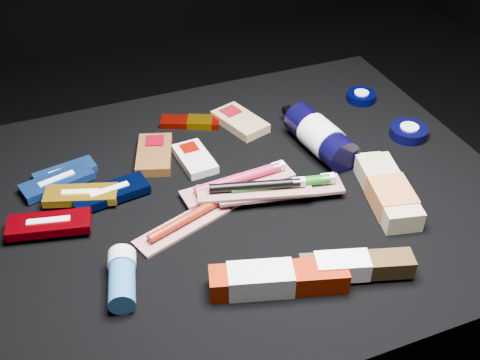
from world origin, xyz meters
name	(u,v)px	position (x,y,z in m)	size (l,w,h in m)	color
ground	(235,334)	(0.00, 0.00, 0.00)	(3.00, 3.00, 0.00)	black
cloth_table	(235,271)	(0.00, 0.00, 0.20)	(0.98, 0.78, 0.40)	black
luna_bar_0	(65,172)	(-0.27, 0.17, 0.41)	(0.12, 0.06, 0.01)	#204F9C
luna_bar_1	(57,182)	(-0.29, 0.14, 0.41)	(0.14, 0.08, 0.02)	#1A429C
luna_bar_2	(110,193)	(-0.21, 0.07, 0.41)	(0.14, 0.07, 0.02)	black
luna_bar_3	(81,195)	(-0.26, 0.08, 0.42)	(0.14, 0.08, 0.02)	orange
luna_bar_4	(49,224)	(-0.32, 0.02, 0.42)	(0.14, 0.08, 0.02)	#840008
clif_bar_0	(155,153)	(-0.10, 0.16, 0.41)	(0.10, 0.13, 0.02)	brown
clif_bar_1	(194,158)	(-0.04, 0.12, 0.41)	(0.06, 0.11, 0.02)	silver
clif_bar_2	(239,120)	(0.09, 0.21, 0.41)	(0.10, 0.13, 0.02)	tan
power_bar	(193,122)	(0.00, 0.24, 0.41)	(0.13, 0.08, 0.01)	#800B04
lotion_bottle	(320,136)	(0.20, 0.06, 0.43)	(0.08, 0.21, 0.07)	black
cream_tin_upper	(361,97)	(0.38, 0.20, 0.41)	(0.06, 0.06, 0.02)	black
cream_tin_lower	(409,132)	(0.40, 0.04, 0.41)	(0.08, 0.08, 0.02)	black
bodywash_bottle	(388,192)	(0.24, -0.12, 0.42)	(0.10, 0.20, 0.04)	#C0AF88
deodorant_stick	(122,278)	(-0.24, -0.14, 0.42)	(0.06, 0.11, 0.04)	#29619E
toothbrush_pack_0	(189,220)	(-0.10, -0.04, 0.41)	(0.20, 0.11, 0.02)	#AFA6A3
toothbrush_pack_1	(240,181)	(0.02, 0.01, 0.42)	(0.21, 0.06, 0.02)	#BBB0AD
toothbrush_pack_2	(282,187)	(0.08, -0.04, 0.42)	(0.23, 0.10, 0.02)	#ABA59F
toothbrush_pack_3	(256,188)	(0.03, -0.03, 0.43)	(0.21, 0.10, 0.02)	#A9A29F
toothpaste_carton_red	(272,280)	(-0.03, -0.23, 0.42)	(0.21, 0.10, 0.04)	#8B1700
toothpaste_carton_green	(351,266)	(0.09, -0.25, 0.42)	(0.18, 0.09, 0.03)	#3B2911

